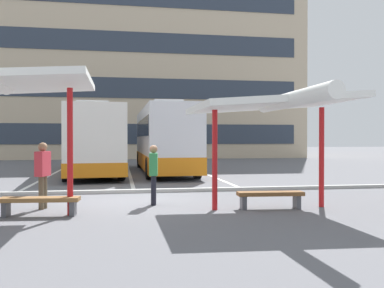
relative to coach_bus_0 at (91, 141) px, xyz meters
The scene contains 13 objects.
ground_plane 11.30m from the coach_bus_0, 79.51° to the right, with size 160.00×160.00×0.00m, color slate.
terminal_building 24.62m from the coach_bus_0, 84.88° to the left, with size 35.10×15.32×23.69m.
coach_bus_0 is the anchor object (origin of this frame).
coach_bus_1 3.93m from the coach_bus_0, ahead, with size 2.57×11.31×3.80m.
lane_stripe_0 2.80m from the coach_bus_0, 152.06° to the right, with size 0.16×14.00×0.01m, color white.
lane_stripe_1 2.87m from the coach_bus_0, 26.75° to the right, with size 0.16×14.00×0.01m, color white.
lane_stripe_2 6.33m from the coach_bus_0, ahead, with size 0.16×14.00×0.01m, color white.
bench_3 13.03m from the coach_bus_0, 91.47° to the right, with size 1.88×0.58×0.45m.
waiting_shelter_2 14.19m from the coach_bus_0, 67.40° to the right, with size 3.95×5.20×2.98m.
bench_4 14.03m from the coach_bus_0, 67.07° to the right, with size 1.76×0.55×0.45m.
platform_kerb 9.33m from the coach_bus_0, 77.21° to the right, with size 44.00×0.24×0.12m, color #ADADA8.
waiting_passenger_0 11.96m from the coach_bus_0, 78.07° to the right, with size 0.27×0.50×1.66m.
waiting_passenger_1 11.91m from the coach_bus_0, 92.14° to the right, with size 0.35×0.54×1.74m.
Camera 1 is at (-0.48, -12.44, 1.83)m, focal length 39.52 mm.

